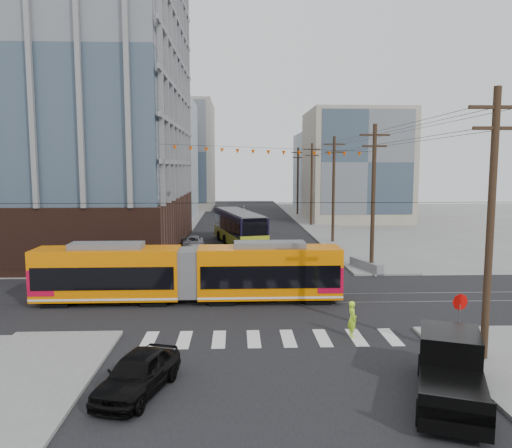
% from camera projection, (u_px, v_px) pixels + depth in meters
% --- Properties ---
extents(ground, '(160.00, 160.00, 0.00)m').
position_uv_depth(ground, '(267.00, 319.00, 26.02)').
color(ground, slate).
extents(office_building, '(30.00, 25.00, 28.60)m').
position_uv_depth(office_building, '(16.00, 98.00, 46.34)').
color(office_building, '#381E16').
rests_on(office_building, ground).
extents(bg_bldg_nw_near, '(18.00, 16.00, 18.00)m').
position_uv_depth(bg_bldg_nw_near, '(135.00, 160.00, 75.93)').
color(bg_bldg_nw_near, '#8C99A5').
rests_on(bg_bldg_nw_near, ground).
extents(bg_bldg_ne_near, '(14.00, 14.00, 16.00)m').
position_uv_depth(bg_bldg_ne_near, '(355.00, 166.00, 73.39)').
color(bg_bldg_ne_near, gray).
rests_on(bg_bldg_ne_near, ground).
extents(bg_bldg_nw_far, '(16.00, 18.00, 20.00)m').
position_uv_depth(bg_bldg_nw_far, '(171.00, 156.00, 95.79)').
color(bg_bldg_nw_far, gray).
rests_on(bg_bldg_nw_far, ground).
extents(bg_bldg_ne_far, '(16.00, 16.00, 14.00)m').
position_uv_depth(bg_bldg_ne_far, '(340.00, 172.00, 93.44)').
color(bg_bldg_ne_far, '#8C99A5').
rests_on(bg_bldg_ne_far, ground).
extents(utility_pole_near, '(0.30, 0.30, 11.00)m').
position_uv_depth(utility_pole_near, '(490.00, 228.00, 19.77)').
color(utility_pole_near, black).
rests_on(utility_pole_near, ground).
extents(utility_pole_far, '(0.30, 0.30, 11.00)m').
position_uv_depth(utility_pole_far, '(298.00, 182.00, 81.32)').
color(utility_pole_far, black).
rests_on(utility_pole_far, ground).
extents(streetcar, '(17.72, 2.53, 3.41)m').
position_uv_depth(streetcar, '(189.00, 273.00, 29.13)').
color(streetcar, '#DA6A00').
rests_on(streetcar, ground).
extents(city_bus, '(5.47, 12.76, 3.53)m').
position_uv_depth(city_bus, '(239.00, 228.00, 50.42)').
color(city_bus, black).
rests_on(city_bus, ground).
extents(pickup_truck, '(3.99, 6.10, 1.95)m').
position_uv_depth(pickup_truck, '(451.00, 374.00, 16.74)').
color(pickup_truck, black).
rests_on(pickup_truck, ground).
extents(black_sedan, '(2.91, 4.64, 1.47)m').
position_uv_depth(black_sedan, '(138.00, 373.00, 17.41)').
color(black_sedan, black).
rests_on(black_sedan, ground).
extents(parked_car_silver, '(1.73, 4.70, 1.54)m').
position_uv_depth(parked_car_silver, '(179.00, 258.00, 39.17)').
color(parked_car_silver, gray).
rests_on(parked_car_silver, ground).
extents(parked_car_white, '(3.82, 5.29, 1.42)m').
position_uv_depth(parked_car_white, '(194.00, 252.00, 42.39)').
color(parked_car_white, silver).
rests_on(parked_car_white, ground).
extents(parked_car_grey, '(2.58, 4.79, 1.28)m').
position_uv_depth(parked_car_grey, '(193.00, 242.00, 48.53)').
color(parked_car_grey, slate).
rests_on(parked_car_grey, ground).
extents(pedestrian, '(0.47, 0.66, 1.71)m').
position_uv_depth(pedestrian, '(352.00, 319.00, 23.22)').
color(pedestrian, '#BFFF2B').
rests_on(pedestrian, ground).
extents(stop_sign, '(0.87, 0.87, 2.40)m').
position_uv_depth(stop_sign, '(459.00, 325.00, 21.25)').
color(stop_sign, '#C40501').
rests_on(stop_sign, ground).
extents(jersey_barrier, '(1.98, 4.11, 0.80)m').
position_uv_depth(jersey_barrier, '(366.00, 266.00, 38.00)').
color(jersey_barrier, gray).
rests_on(jersey_barrier, ground).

